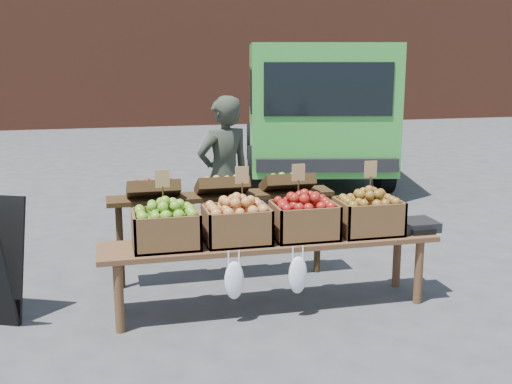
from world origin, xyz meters
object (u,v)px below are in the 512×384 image
object	(u,v)px
vendor	(224,177)
display_bench	(270,274)
crate_golden_apples	(166,229)
crate_russet_pears	(237,225)
weighing_scale	(415,225)
crate_green_apples	(368,216)
back_table	(222,224)
delivery_van	(311,110)
crate_red_apples	(304,220)

from	to	relation	value
vendor	display_bench	world-z (taller)	vendor
vendor	crate_golden_apples	bearing A→B (deg)	42.96
crate_golden_apples	vendor	bearing A→B (deg)	63.29
crate_russet_pears	weighing_scale	world-z (taller)	crate_russet_pears
crate_russet_pears	crate_green_apples	distance (m)	1.10
vendor	crate_green_apples	world-z (taller)	vendor
back_table	crate_green_apples	distance (m)	1.31
delivery_van	vendor	size ratio (longest dim) A/B	2.96
weighing_scale	crate_red_apples	bearing A→B (deg)	180.00
vendor	crate_russet_pears	size ratio (longest dim) A/B	3.23
display_bench	crate_red_apples	world-z (taller)	crate_red_apples
back_table	crate_green_apples	size ratio (longest dim) A/B	4.20
display_bench	crate_russet_pears	distance (m)	0.51
delivery_van	crate_red_apples	size ratio (longest dim) A/B	9.56
vendor	crate_green_apples	bearing A→B (deg)	102.35
vendor	weighing_scale	bearing A→B (deg)	112.79
display_bench	crate_green_apples	size ratio (longest dim) A/B	5.40
crate_russet_pears	weighing_scale	distance (m)	1.53
crate_red_apples	delivery_van	bearing A→B (deg)	71.30
crate_golden_apples	crate_russet_pears	distance (m)	0.55
crate_red_apples	weighing_scale	size ratio (longest dim) A/B	1.47
back_table	display_bench	size ratio (longest dim) A/B	0.78
crate_green_apples	weighing_scale	world-z (taller)	crate_green_apples
display_bench	crate_green_apples	bearing A→B (deg)	0.00
crate_russet_pears	weighing_scale	size ratio (longest dim) A/B	1.47
delivery_van	crate_green_apples	bearing A→B (deg)	-90.89
crate_golden_apples	crate_green_apples	bearing A→B (deg)	0.00
crate_golden_apples	crate_red_apples	size ratio (longest dim) A/B	1.00
delivery_van	back_table	size ratio (longest dim) A/B	2.28
vendor	weighing_scale	xyz separation A→B (m)	(1.35, -1.44, -0.20)
delivery_van	crate_green_apples	world-z (taller)	delivery_van
vendor	weighing_scale	size ratio (longest dim) A/B	4.74
display_bench	crate_golden_apples	size ratio (longest dim) A/B	5.40
crate_russet_pears	weighing_scale	bearing A→B (deg)	0.00
crate_russet_pears	crate_green_apples	world-z (taller)	same
display_bench	crate_golden_apples	xyz separation A→B (m)	(-0.83, 0.00, 0.42)
vendor	delivery_van	bearing A→B (deg)	-139.31
crate_green_apples	crate_golden_apples	bearing A→B (deg)	180.00
crate_russet_pears	crate_red_apples	xyz separation A→B (m)	(0.55, 0.00, 0.00)
delivery_van	crate_red_apples	distance (m)	5.76
crate_red_apples	crate_golden_apples	bearing A→B (deg)	180.00
delivery_van	crate_golden_apples	size ratio (longest dim) A/B	9.56
display_bench	crate_red_apples	distance (m)	0.51
display_bench	crate_russet_pears	world-z (taller)	crate_russet_pears
vendor	back_table	distance (m)	0.79
delivery_van	vendor	world-z (taller)	delivery_van
delivery_van	crate_red_apples	bearing A→B (deg)	-96.23
vendor	crate_russet_pears	distance (m)	1.46
weighing_scale	back_table	bearing A→B (deg)	154.48
crate_red_apples	crate_russet_pears	bearing A→B (deg)	180.00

